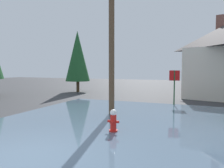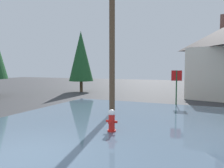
{
  "view_description": "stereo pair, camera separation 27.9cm",
  "coord_description": "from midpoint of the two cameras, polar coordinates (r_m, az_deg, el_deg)",
  "views": [
    {
      "loc": [
        4.18,
        -4.46,
        2.36
      ],
      "look_at": [
        0.37,
        4.98,
        1.63
      ],
      "focal_mm": 35.58,
      "sensor_mm": 36.0,
      "label": 1
    },
    {
      "loc": [
        4.44,
        -4.35,
        2.36
      ],
      "look_at": [
        0.37,
        4.98,
        1.63
      ],
      "focal_mm": 35.58,
      "sensor_mm": 36.0,
      "label": 2
    }
  ],
  "objects": [
    {
      "name": "fire_hydrant",
      "position": [
        8.2,
        -0.65,
        -9.56
      ],
      "size": [
        0.43,
        0.37,
        0.86
      ],
      "color": "red",
      "rests_on": "ground"
    },
    {
      "name": "flood_puddle",
      "position": [
        9.33,
        -0.32,
        -10.39
      ],
      "size": [
        10.6,
        12.35,
        0.05
      ],
      "primitive_type": "cube",
      "color": "#4C6075",
      "rests_on": "ground"
    },
    {
      "name": "pine_tree_tall_left",
      "position": [
        22.28,
        -9.2,
        7.07
      ],
      "size": [
        2.4,
        2.4,
        6.0
      ],
      "color": "#4C3823",
      "rests_on": "ground"
    },
    {
      "name": "stop_sign_far",
      "position": [
        14.49,
        15.21,
        0.86
      ],
      "size": [
        0.67,
        0.1,
        2.23
      ],
      "color": "#1E4C28",
      "rests_on": "ground"
    },
    {
      "name": "utility_pole",
      "position": [
        11.33,
        -0.85,
        16.79
      ],
      "size": [
        1.6,
        0.28,
        9.33
      ],
      "color": "brown",
      "rests_on": "ground"
    },
    {
      "name": "ground_plane",
      "position": [
        6.62,
        -21.81,
        -17.55
      ],
      "size": [
        80.0,
        80.0,
        0.1
      ],
      "primitive_type": "cube",
      "color": "#38383A"
    }
  ]
}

